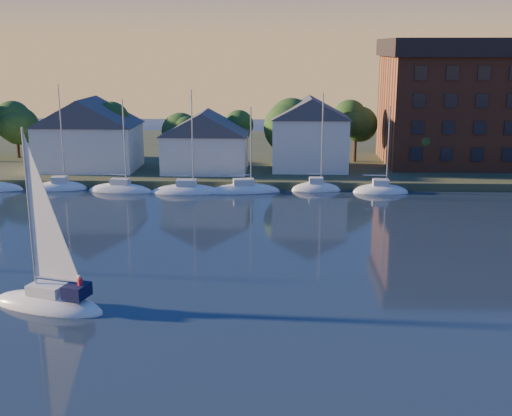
# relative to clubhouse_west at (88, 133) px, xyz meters

# --- Properties ---
(ground) EXTENTS (260.00, 260.00, 0.00)m
(ground) POSITION_rel_clubhouse_west_xyz_m (22.00, -58.00, -5.93)
(ground) COLOR black
(ground) RESTS_ON ground
(shoreline_land) EXTENTS (160.00, 50.00, 2.00)m
(shoreline_land) POSITION_rel_clubhouse_west_xyz_m (22.00, 17.00, -5.93)
(shoreline_land) COLOR #374126
(shoreline_land) RESTS_ON ground
(wooden_dock) EXTENTS (120.00, 3.00, 1.00)m
(wooden_dock) POSITION_rel_clubhouse_west_xyz_m (22.00, -6.00, -5.93)
(wooden_dock) COLOR brown
(wooden_dock) RESTS_ON ground
(clubhouse_west) EXTENTS (13.65, 9.45, 9.64)m
(clubhouse_west) POSITION_rel_clubhouse_west_xyz_m (0.00, 0.00, 0.00)
(clubhouse_west) COLOR silver
(clubhouse_west) RESTS_ON shoreline_land
(clubhouse_centre) EXTENTS (11.55, 8.40, 8.08)m
(clubhouse_centre) POSITION_rel_clubhouse_west_xyz_m (16.00, -1.00, -0.80)
(clubhouse_centre) COLOR silver
(clubhouse_centre) RESTS_ON shoreline_land
(clubhouse_east) EXTENTS (10.50, 8.40, 9.80)m
(clubhouse_east) POSITION_rel_clubhouse_west_xyz_m (30.00, 1.00, 0.07)
(clubhouse_east) COLOR silver
(clubhouse_east) RESTS_ON shoreline_land
(condo_block) EXTENTS (31.00, 17.00, 17.40)m
(condo_block) POSITION_rel_clubhouse_west_xyz_m (56.00, 6.95, 3.86)
(condo_block) COLOR brown
(condo_block) RESTS_ON shoreline_land
(tree_line) EXTENTS (93.40, 5.40, 8.90)m
(tree_line) POSITION_rel_clubhouse_west_xyz_m (24.00, 5.00, 1.24)
(tree_line) COLOR #352418
(tree_line) RESTS_ON shoreline_land
(moored_fleet) EXTENTS (63.50, 2.40, 12.05)m
(moored_fleet) POSITION_rel_clubhouse_west_xyz_m (10.00, -9.00, -5.83)
(moored_fleet) COLOR silver
(moored_fleet) RESTS_ON ground
(hero_sailboat) EXTENTS (8.93, 5.00, 13.38)m
(hero_sailboat) POSITION_rel_clubhouse_west_xyz_m (10.47, -45.57, -5.36)
(hero_sailboat) COLOR silver
(hero_sailboat) RESTS_ON ground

